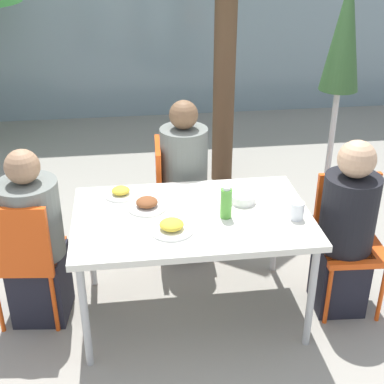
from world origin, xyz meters
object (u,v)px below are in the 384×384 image
at_px(chair_left, 23,253).
at_px(chair_far, 173,190).
at_px(closed_umbrella, 342,56).
at_px(chair_right, 348,231).
at_px(person_left, 34,243).
at_px(bottle, 226,203).
at_px(drinking_cup, 297,211).
at_px(salad_bowl, 243,198).
at_px(person_far, 184,186).
at_px(person_right, 346,233).

height_order(chair_left, chair_far, same).
relative_size(chair_left, closed_umbrella, 0.44).
distance_m(chair_left, chair_right, 2.03).
bearing_deg(closed_umbrella, person_left, -160.70).
relative_size(chair_left, chair_right, 1.00).
xyz_separation_m(chair_right, bottle, (-0.82, -0.07, 0.31)).
height_order(chair_far, drinking_cup, chair_far).
bearing_deg(salad_bowl, person_far, 117.08).
distance_m(chair_far, drinking_cup, 1.12).
xyz_separation_m(chair_left, chair_right, (2.03, -0.02, 0.00)).
relative_size(chair_right, person_right, 0.75).
bearing_deg(drinking_cup, person_right, 10.88).
distance_m(bottle, salad_bowl, 0.23).
bearing_deg(person_left, closed_umbrella, 25.96).
relative_size(person_right, drinking_cup, 11.17).
relative_size(chair_far, bottle, 4.42).
distance_m(person_right, salad_bowl, 0.68).
height_order(person_left, closed_umbrella, closed_umbrella).
xyz_separation_m(chair_right, chair_far, (-1.05, 0.73, 0.00)).
bearing_deg(chair_right, drinking_cup, 23.01).
height_order(person_right, person_far, person_far).
bearing_deg(chair_far, person_right, 53.87).
bearing_deg(salad_bowl, drinking_cup, -41.36).
bearing_deg(person_right, salad_bowl, -11.52).
bearing_deg(person_right, closed_umbrella, -100.01).
height_order(chair_right, chair_far, same).
bearing_deg(chair_left, drinking_cup, 0.82).
distance_m(person_left, chair_right, 1.97).
height_order(person_left, person_right, person_right).
distance_m(chair_far, closed_umbrella, 1.53).
height_order(chair_right, bottle, bottle).
bearing_deg(closed_umbrella, person_right, -103.54).
relative_size(person_left, person_far, 0.95).
relative_size(person_right, bottle, 5.87).
bearing_deg(closed_umbrella, person_far, -171.81).
bearing_deg(salad_bowl, chair_far, 120.51).
bearing_deg(closed_umbrella, chair_right, -101.18).
bearing_deg(person_far, bottle, 14.82).
xyz_separation_m(person_left, closed_umbrella, (2.13, 0.75, 0.91)).
height_order(chair_right, person_far, person_far).
xyz_separation_m(person_right, chair_far, (-1.00, 0.81, -0.04)).
xyz_separation_m(chair_left, person_right, (1.97, -0.10, 0.04)).
distance_m(chair_left, person_far, 1.24).
relative_size(chair_right, salad_bowl, 5.84).
bearing_deg(chair_right, chair_far, -31.18).
distance_m(closed_umbrella, salad_bowl, 1.32).
bearing_deg(salad_bowl, bottle, -130.42).
bearing_deg(closed_umbrella, chair_far, -174.82).
relative_size(chair_far, person_far, 0.73).
height_order(person_right, bottle, person_right).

